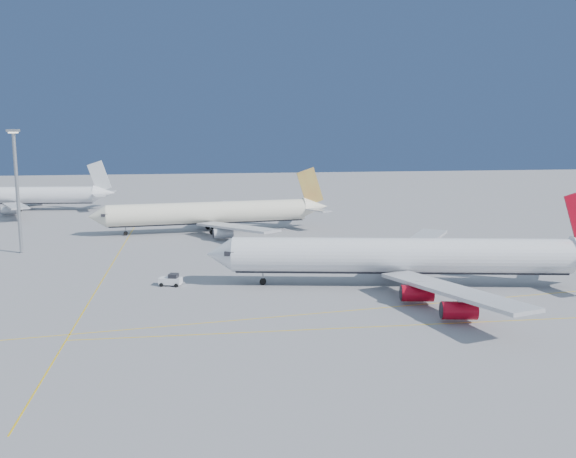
% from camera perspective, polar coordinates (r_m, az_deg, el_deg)
% --- Properties ---
extents(ground, '(500.00, 500.00, 0.00)m').
position_cam_1_polar(ground, '(103.62, 4.86, -6.27)').
color(ground, slate).
rests_on(ground, ground).
extents(taxiway_lines, '(118.86, 140.00, 0.02)m').
position_cam_1_polar(taxiway_lines, '(107.58, -3.59, -5.65)').
color(taxiway_lines, '#E0B10C').
rests_on(taxiway_lines, ground).
extents(airliner_virgin, '(69.92, 62.15, 17.30)m').
position_cam_1_polar(airliner_virgin, '(112.39, 10.74, -2.41)').
color(airliner_virgin, white).
rests_on(airliner_virgin, ground).
extents(airliner_etihad, '(61.78, 56.71, 16.12)m').
position_cam_1_polar(airliner_etihad, '(165.47, -6.64, 1.44)').
color(airliner_etihad, '#EDE5CA').
rests_on(airliner_etihad, ground).
extents(airliner_third, '(58.92, 54.14, 15.80)m').
position_cam_1_polar(airliner_third, '(220.13, -22.56, 2.77)').
color(airliner_third, white).
rests_on(airliner_third, ground).
extents(pushback_tug, '(4.17, 3.15, 2.13)m').
position_cam_1_polar(pushback_tug, '(113.35, -10.35, -4.49)').
color(pushback_tug, white).
rests_on(pushback_tug, ground).
extents(light_mast, '(2.29, 2.29, 26.47)m').
position_cam_1_polar(light_mast, '(148.15, -22.98, 3.96)').
color(light_mast, gray).
rests_on(light_mast, ground).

